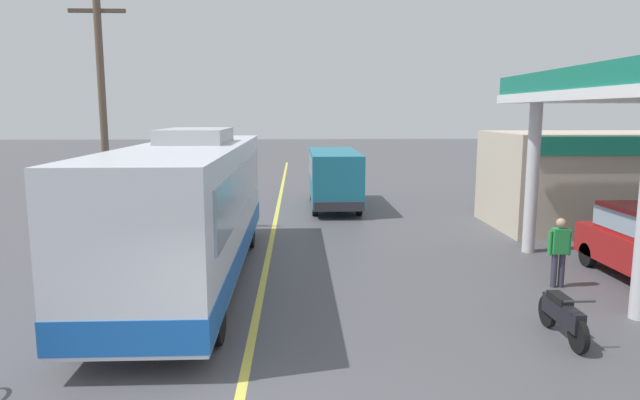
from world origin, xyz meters
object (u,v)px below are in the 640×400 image
object	(u,v)px
minibus_opposing_lane	(334,174)
pedestrian_by_shop	(559,249)
coach_bus_main	(191,211)
motorcycle_parked_forecourt	(562,315)

from	to	relation	value
minibus_opposing_lane	pedestrian_by_shop	world-z (taller)	minibus_opposing_lane
minibus_opposing_lane	coach_bus_main	bearing A→B (deg)	-111.75
minibus_opposing_lane	pedestrian_by_shop	bearing A→B (deg)	-68.25
minibus_opposing_lane	motorcycle_parked_forecourt	xyz separation A→B (m)	(3.24, -14.40, -1.03)
motorcycle_parked_forecourt	pedestrian_by_shop	xyz separation A→B (m)	(1.32, 2.98, 0.49)
coach_bus_main	motorcycle_parked_forecourt	size ratio (longest dim) A/B	6.13
coach_bus_main	minibus_opposing_lane	distance (m)	11.26
coach_bus_main	minibus_opposing_lane	size ratio (longest dim) A/B	1.80
motorcycle_parked_forecourt	coach_bus_main	bearing A→B (deg)	151.98
motorcycle_parked_forecourt	pedestrian_by_shop	distance (m)	3.29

